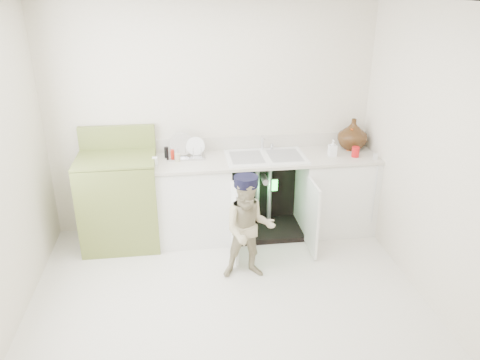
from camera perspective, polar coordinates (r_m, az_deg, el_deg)
The scene contains 5 objects.
ground at distance 4.31m, azimuth -1.49°, elevation -14.47°, with size 3.50×3.50×0.00m, color beige.
room_shell at distance 3.68m, azimuth -1.68°, elevation 1.14°, with size 6.00×5.50×1.26m.
counter_run at distance 5.17m, azimuth 3.43°, elevation -1.53°, with size 2.44×1.02×1.24m.
avocado_stove at distance 5.09m, azimuth -14.42°, elevation -2.31°, with size 0.79×0.65×1.23m.
repair_worker at distance 4.36m, azimuth 1.09°, elevation -5.86°, with size 0.63×0.70×1.03m.
Camera 1 is at (-0.35, -3.40, 2.62)m, focal length 35.00 mm.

